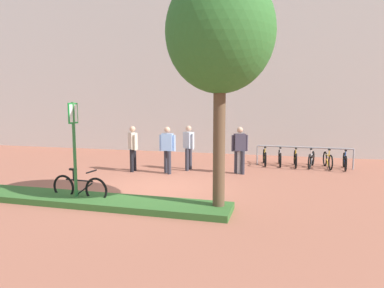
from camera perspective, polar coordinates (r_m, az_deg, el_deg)
ground_plane at (r=10.30m, az=-5.80°, el=-7.46°), size 60.00×60.00×0.00m
building_facade at (r=18.08m, az=3.54°, el=14.61°), size 28.00×1.20×10.00m
planter_strip at (r=9.02m, az=-16.21°, el=-9.25°), size 7.00×1.10×0.16m
tree_sidewalk at (r=7.85m, az=4.80°, el=18.10°), size 2.45×2.45×5.46m
parking_sign_post at (r=9.01m, az=-19.42°, el=0.99°), size 0.08×0.36×2.58m
bike_at_sign at (r=9.33m, az=-18.55°, el=-7.08°), size 1.68×0.42×0.86m
bike_rack_cluster at (r=14.33m, az=18.39°, el=-2.35°), size 3.76×1.73×0.83m
bollard_steel at (r=12.39m, az=8.03°, el=-2.95°), size 0.16×0.16×0.90m
person_casual_tan at (r=12.25m, az=-4.20°, el=-0.50°), size 0.61×0.32×1.72m
person_shirt_blue at (r=12.80m, az=-10.02°, el=-0.27°), size 0.45×0.46×1.72m
person_suited_dark at (r=12.30m, az=8.10°, el=-0.52°), size 0.57×0.38×1.72m
person_shirt_white at (r=12.89m, az=-0.59°, el=-0.12°), size 0.51×0.49×1.72m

